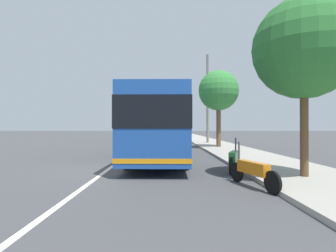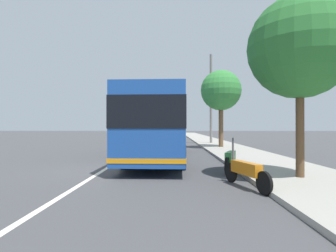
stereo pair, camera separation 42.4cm
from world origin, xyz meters
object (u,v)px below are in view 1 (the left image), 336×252
Objects in this scene: coach_bus at (161,124)px; car_side_street at (129,136)px; roadside_tree_mid_block at (219,91)px; motorcycle_far_end at (234,159)px; utility_pole at (208,99)px; motorcycle_mid_row at (253,171)px; roadside_tree_near_camera at (304,49)px; car_behind_bus at (139,133)px.

coach_bus is 2.88× the size of car_side_street.
roadside_tree_mid_block is (6.49, -4.46, 2.73)m from coach_bus.
motorcycle_far_end is (-4.53, -2.86, -1.36)m from coach_bus.
utility_pole reaches higher than roadside_tree_mid_block.
roadside_tree_near_camera is at bearing -82.00° from motorcycle_mid_row.
coach_bus reaches higher than motorcycle_mid_row.
car_side_street is 0.70× the size of roadside_tree_mid_block.
roadside_tree_near_camera is at bearing -142.02° from coach_bus.
roadside_tree_near_camera is (-22.09, -8.55, 3.46)m from car_side_street.
roadside_tree_mid_block is 5.51m from utility_pole.
utility_pole reaches higher than motorcycle_mid_row.
motorcycle_far_end is at bearing -20.80° from motorcycle_mid_row.
car_side_street is 15.66m from car_behind_bus.
roadside_tree_near_camera is at bearing 17.32° from car_side_street.
coach_bus is at bearing 3.05° from motorcycle_mid_row.
car_side_street is (20.34, 6.77, 0.22)m from motorcycle_far_end.
car_behind_bus is (15.66, 0.49, 0.02)m from car_side_street.
roadside_tree_mid_block is at bearing 0.82° from roadside_tree_near_camera.
car_side_street is at bearing 41.95° from roadside_tree_mid_block.
coach_bus reaches higher than car_behind_bus.
roadside_tree_mid_block is at bearing 12.77° from motorcycle_far_end.
roadside_tree_near_camera is (-37.75, -9.05, 3.45)m from car_behind_bus.
car_behind_bus reaches higher than motorcycle_mid_row.
roadside_tree_near_camera is 18.30m from utility_pole.
car_side_street reaches higher than motorcycle_mid_row.
motorcycle_mid_row is 23.95m from car_side_street.
roadside_tree_mid_block is (-24.97, -8.86, 3.84)m from car_behind_bus.
coach_bus is 13.08m from utility_pole.
car_side_street is (23.02, 6.62, 0.24)m from motorcycle_mid_row.
utility_pole is at bearing 15.52° from motorcycle_far_end.
car_side_street is (15.81, 3.91, -1.13)m from coach_bus.
coach_bus reaches higher than car_side_street.
car_side_street is 1.02× the size of car_behind_bus.
car_side_street is 23.94m from roadside_tree_near_camera.
coach_bus is 5.53m from motorcycle_far_end.
car_behind_bus is 26.77m from roadside_tree_mid_block.
motorcycle_mid_row is 19.71m from utility_pole.
utility_pole reaches higher than coach_bus.
utility_pole is (-19.45, -8.86, 3.76)m from car_behind_bus.
roadside_tree_near_camera reaches higher than motorcycle_mid_row.
roadside_tree_mid_block is at bearing -24.82° from motorcycle_mid_row.
motorcycle_far_end is at bearing 174.50° from utility_pole.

